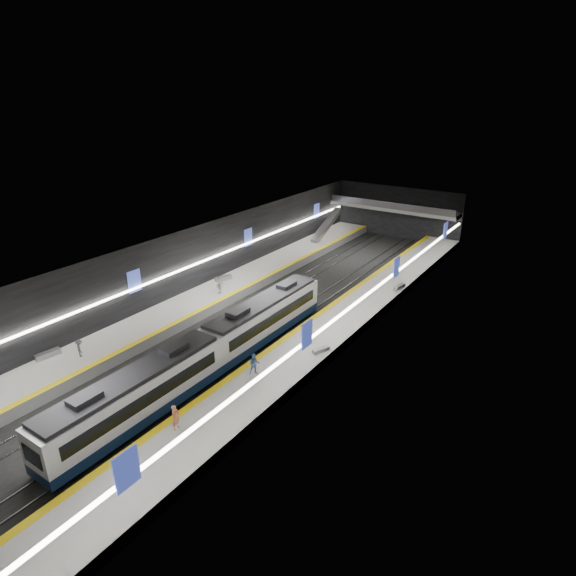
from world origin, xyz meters
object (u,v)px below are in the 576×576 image
Objects in this scene: bench_right_far at (399,287)px; escalator at (327,225)px; passenger_right_b at (254,364)px; passenger_left_a at (220,286)px; passenger_left_b at (80,348)px; bench_left_near at (48,354)px; bench_right_near at (321,350)px; train at (210,350)px; passenger_right_a at (176,418)px; bench_left_far at (223,278)px.

escalator is at bearing 149.44° from bench_right_far.
passenger_right_b reaches higher than passenger_left_a.
passenger_right_b is 1.17× the size of passenger_left_b.
bench_left_near is 1.14× the size of passenger_right_b.
bench_right_near is at bearing -83.30° from bench_right_far.
train is 8.41m from passenger_right_a.
train is 16.14× the size of bench_right_far.
train is 11.15m from passenger_left_b.
passenger_left_a is (1.07, -25.60, -1.02)m from escalator.
escalator is 44.03m from bench_left_near.
bench_right_near is 17.07m from bench_right_far.
bench_left_far is (0.73, 21.61, -0.00)m from bench_left_near.
bench_left_near is 1.16× the size of passenger_left_a.
train is at bearing 145.92° from passenger_right_b.
train is at bearing -129.72° from passenger_left_b.
escalator is at bearing -174.52° from passenger_left_a.
passenger_right_b is at bearing -12.20° from passenger_right_a.
bench_left_near is (-12.00, -6.93, -0.95)m from train.
bench_right_far is at bearing 73.51° from train.
bench_right_near is 16.40m from passenger_left_a.
escalator is 3.90× the size of bench_left_near.
train is at bearing -98.86° from bench_right_far.
train reaches higher than bench_right_far.
bench_left_near is 18.62m from passenger_left_a.
train is 16.71× the size of passenger_right_b.
passenger_right_a is (13.81, -44.51, -0.99)m from escalator.
passenger_left_b is at bearing 0.13° from passenger_left_a.
bench_right_near is 0.85× the size of bench_right_far.
bench_right_far is at bearing 130.58° from passenger_left_a.
escalator is 38.97m from passenger_right_b.
passenger_right_b reaches higher than bench_left_far.
train is 4.14m from passenger_right_b.
train is at bearing -112.67° from bench_right_near.
bench_left_far is at bearing -141.16° from passenger_left_a.
bench_left_far reaches higher than bench_right_near.
escalator is (-10.00, 37.02, 0.70)m from train.
passenger_left_b is (-16.79, -28.96, 0.54)m from bench_right_far.
train is at bearing 38.36° from bench_left_near.
passenger_right_a is at bearing 37.03° from passenger_left_a.
passenger_right_b reaches higher than passenger_left_b.
passenger_right_b is at bearing -89.63° from bench_right_far.
bench_left_near is 2.78m from passenger_left_b.
bench_left_far is (-11.27, 14.68, -0.95)m from train.
bench_left_far is 1.27× the size of bench_right_near.
passenger_left_b is (-13.86, -6.01, -0.13)m from passenger_right_b.
escalator is 42.36m from passenger_left_b.
escalator is at bearing 107.45° from bench_left_far.
passenger_right_b is at bearing -68.83° from escalator.
passenger_right_b is at bearing 53.54° from passenger_left_a.
bench_right_far reaches higher than bench_right_near.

